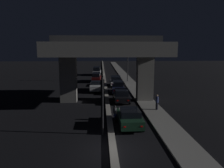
# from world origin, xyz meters

# --- Properties ---
(ground_plane) EXTENTS (200.00, 200.00, 0.00)m
(ground_plane) POSITION_xyz_m (0.00, 0.00, 0.00)
(ground_plane) COLOR black
(median_divider) EXTENTS (0.51, 126.00, 0.21)m
(median_divider) POSITION_xyz_m (0.00, 35.00, 0.10)
(median_divider) COLOR gray
(median_divider) RESTS_ON ground_plane
(sidewalk_right) EXTENTS (2.31, 126.00, 0.13)m
(sidewalk_right) POSITION_xyz_m (4.90, 28.00, 0.06)
(sidewalk_right) COLOR gray
(sidewalk_right) RESTS_ON ground_plane
(elevated_overpass) EXTENTS (13.94, 11.26, 8.29)m
(elevated_overpass) POSITION_xyz_m (0.00, 13.88, 6.19)
(elevated_overpass) COLOR gray
(elevated_overpass) RESTS_ON ground_plane
(traffic_light_left_of_median) EXTENTS (0.30, 0.49, 4.58)m
(traffic_light_left_of_median) POSITION_xyz_m (-0.66, 2.99, 3.13)
(traffic_light_left_of_median) COLOR black
(traffic_light_left_of_median) RESTS_ON ground_plane
(street_lamp) EXTENTS (2.16, 0.32, 8.09)m
(street_lamp) POSITION_xyz_m (4.28, 29.83, 4.77)
(street_lamp) COLOR #2D2D30
(street_lamp) RESTS_ON ground_plane
(car_dark_green_lead) EXTENTS (2.11, 4.29, 1.56)m
(car_dark_green_lead) POSITION_xyz_m (1.69, 4.62, 0.80)
(car_dark_green_lead) COLOR black
(car_dark_green_lead) RESTS_ON ground_plane
(car_black_second) EXTENTS (1.98, 4.10, 1.61)m
(car_black_second) POSITION_xyz_m (1.78, 13.37, 0.85)
(car_black_second) COLOR black
(car_black_second) RESTS_ON ground_plane
(car_dark_blue_third) EXTENTS (1.98, 4.33, 1.80)m
(car_dark_blue_third) POSITION_xyz_m (1.80, 19.11, 0.92)
(car_dark_blue_third) COLOR #141938
(car_dark_blue_third) RESTS_ON ground_plane
(car_white_fourth) EXTENTS (2.11, 4.13, 1.74)m
(car_white_fourth) POSITION_xyz_m (1.89, 25.19, 0.94)
(car_white_fourth) COLOR silver
(car_white_fourth) RESTS_ON ground_plane
(car_white_lead_oncoming) EXTENTS (1.95, 4.38, 1.56)m
(car_white_lead_oncoming) POSITION_xyz_m (-1.62, 20.62, 0.79)
(car_white_lead_oncoming) COLOR silver
(car_white_lead_oncoming) RESTS_ON ground_plane
(car_dark_red_second_oncoming) EXTENTS (1.96, 4.65, 1.82)m
(car_dark_red_second_oncoming) POSITION_xyz_m (-1.69, 30.34, 0.95)
(car_dark_red_second_oncoming) COLOR #591414
(car_dark_red_second_oncoming) RESTS_ON ground_plane
(car_white_third_oncoming) EXTENTS (2.13, 4.82, 2.05)m
(car_white_third_oncoming) POSITION_xyz_m (-1.78, 41.24, 1.08)
(car_white_third_oncoming) COLOR silver
(car_white_third_oncoming) RESTS_ON ground_plane
(motorcycle_blue_filtering_near) EXTENTS (0.33, 1.79, 1.48)m
(motorcycle_blue_filtering_near) POSITION_xyz_m (0.51, 6.18, 0.63)
(motorcycle_blue_filtering_near) COLOR black
(motorcycle_blue_filtering_near) RESTS_ON ground_plane
(pedestrian_on_sidewalk) EXTENTS (0.31, 0.31, 1.65)m
(pedestrian_on_sidewalk) POSITION_xyz_m (5.30, 9.22, 0.96)
(pedestrian_on_sidewalk) COLOR black
(pedestrian_on_sidewalk) RESTS_ON sidewalk_right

